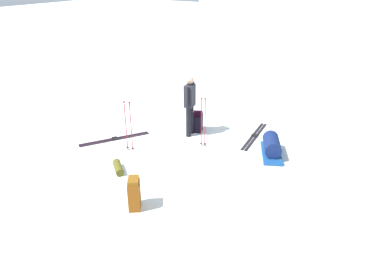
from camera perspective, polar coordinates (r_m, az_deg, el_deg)
The scene contains 11 objects.
ground_plane at distance 9.11m, azimuth -0.00°, elevation -4.03°, with size 80.00×80.00×0.00m, color white.
distant_snow_ridge at distance 25.43m, azimuth 24.57°, elevation 15.91°, with size 19.43×5.00×3.36m, color white.
skier_standing at distance 9.67m, azimuth -0.35°, elevation 3.84°, with size 0.28×0.56×1.70m.
ski_pair_near at distance 10.07m, azimuth 9.92°, elevation -1.51°, with size 0.32×1.91×0.05m.
ski_pair_far at distance 9.97m, azimuth -12.18°, elevation -1.94°, with size 1.19×1.69×0.05m.
backpack_large_dark at distance 7.03m, azimuth -9.19°, elevation -10.51°, with size 0.37×0.39×0.66m.
backpack_bright at distance 10.15m, azimuth 0.89°, elevation 0.73°, with size 0.38×0.43×0.57m.
ski_poles_planted_near at distance 9.02m, azimuth -10.11°, elevation 0.46°, with size 0.20×0.11×1.32m.
ski_poles_planted_far at distance 9.11m, azimuth 1.80°, elevation 1.07°, with size 0.16×0.10×1.33m.
gear_sled at distance 9.08m, azimuth 12.56°, elevation -3.15°, with size 0.88×1.23×0.49m.
sleeping_mat_rolled at distance 8.41m, azimuth -11.67°, elevation -6.42°, with size 0.18×0.18×0.55m, color brown.
Camera 1 is at (4.12, -6.93, 4.24)m, focal length 33.50 mm.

